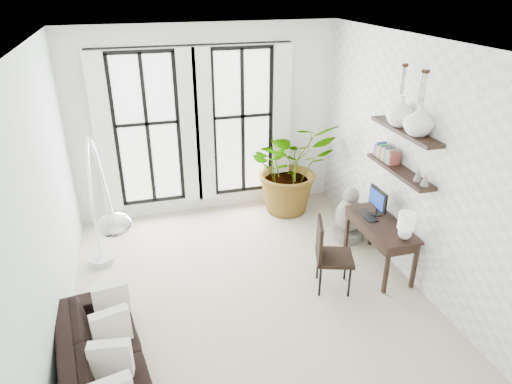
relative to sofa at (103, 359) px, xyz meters
name	(u,v)px	position (x,y,z in m)	size (l,w,h in m)	color
floor	(246,288)	(1.80, 1.12, -0.30)	(5.00, 5.00, 0.00)	#B7AF91
ceiling	(243,43)	(1.80, 1.12, 2.90)	(5.00, 5.00, 0.00)	white
wall_left	(45,203)	(-0.45, 1.12, 1.30)	(5.00, 5.00, 0.00)	silver
wall_right	(408,162)	(4.05, 1.12, 1.30)	(5.00, 5.00, 0.00)	white
wall_back	(208,123)	(1.80, 3.62, 1.30)	(4.50, 4.50, 0.00)	white
windows	(197,127)	(1.60, 3.55, 1.26)	(3.26, 0.13, 2.65)	white
wall_shelves	(400,154)	(3.91, 1.13, 1.42)	(0.25, 1.30, 0.60)	black
sofa	(103,359)	(0.00, 0.00, 0.00)	(2.08, 0.81, 0.61)	black
throw_pillows	(111,342)	(0.10, 0.00, 0.20)	(0.40, 1.52, 0.40)	white
plant	(290,166)	(3.14, 3.17, 0.54)	(1.51, 1.31, 1.68)	#2D7228
desk	(383,227)	(3.75, 1.04, 0.39)	(0.52, 1.24, 1.12)	black
desk_chair	(328,251)	(2.84, 0.85, 0.27)	(0.60, 0.60, 1.01)	black
arc_lamp	(95,177)	(0.10, 1.16, 1.52)	(0.73, 2.57, 2.34)	silver
buddha	(349,218)	(3.71, 1.94, 0.07)	(0.49, 0.49, 0.89)	gray
vase_a	(419,120)	(3.91, 0.84, 1.96)	(0.37, 0.37, 0.38)	white
vase_b	(401,111)	(3.91, 1.24, 1.96)	(0.37, 0.37, 0.38)	white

